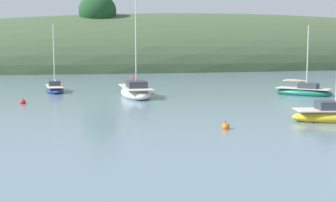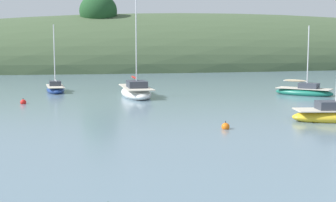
% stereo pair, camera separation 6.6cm
% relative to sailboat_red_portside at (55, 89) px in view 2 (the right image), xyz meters
% --- Properties ---
extents(far_shoreline_hill, '(150.00, 36.00, 21.87)m').
position_rel_sailboat_red_portside_xyz_m(far_shoreline_hill, '(30.68, 40.69, -0.27)').
color(far_shoreline_hill, '#425638').
rests_on(far_shoreline_hill, ground).
extents(sailboat_red_portside, '(1.69, 4.72, 6.36)m').
position_rel_sailboat_red_portside_xyz_m(sailboat_red_portside, '(0.00, 0.00, 0.00)').
color(sailboat_red_portside, navy).
rests_on(sailboat_red_portside, ground).
extents(sailboat_yellow_far, '(4.70, 4.86, 6.18)m').
position_rel_sailboat_red_portside_xyz_m(sailboat_yellow_far, '(20.86, -8.36, 0.02)').
color(sailboat_yellow_far, '#196B56').
rests_on(sailboat_yellow_far, ground).
extents(sailboat_cream_ketch, '(2.63, 6.99, 9.91)m').
position_rel_sailboat_red_portside_xyz_m(sailboat_cream_ketch, '(6.45, -5.74, 0.11)').
color(sailboat_cream_ketch, white).
rests_on(sailboat_cream_ketch, ground).
extents(mooring_buoy_channel, '(0.44, 0.44, 0.54)m').
position_rel_sailboat_red_portside_xyz_m(mooring_buoy_channel, '(8.07, -22.38, -0.19)').
color(mooring_buoy_channel, orange).
rests_on(mooring_buoy_channel, ground).
extents(mooring_buoy_outer, '(0.44, 0.44, 0.54)m').
position_rel_sailboat_red_portside_xyz_m(mooring_buoy_outer, '(-2.70, -8.39, -0.19)').
color(mooring_buoy_outer, red).
rests_on(mooring_buoy_outer, ground).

